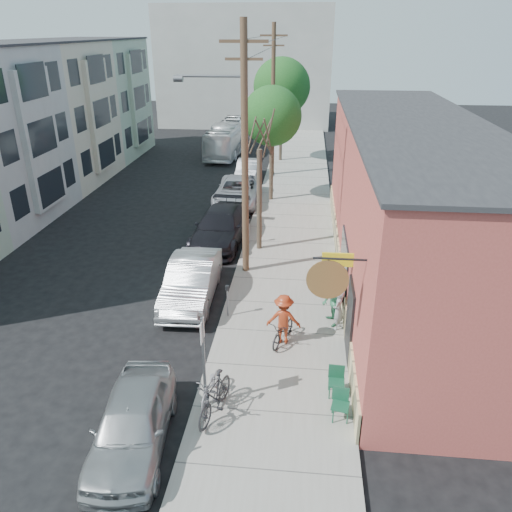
# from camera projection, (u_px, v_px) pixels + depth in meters

# --- Properties ---
(ground) EXTENTS (120.00, 120.00, 0.00)m
(ground) POSITION_uv_depth(u_px,v_px,m) (162.00, 329.00, 17.83)
(ground) COLOR black
(sidewalk) EXTENTS (4.50, 58.00, 0.15)m
(sidewalk) POSITION_uv_depth(u_px,v_px,m) (292.00, 222.00, 27.35)
(sidewalk) COLOR gray
(sidewalk) RESTS_ON ground
(cafe_building) EXTENTS (6.60, 20.20, 6.61)m
(cafe_building) POSITION_uv_depth(u_px,v_px,m) (406.00, 204.00, 20.14)
(cafe_building) COLOR #AA463F
(cafe_building) RESTS_ON ground
(apartment_row) EXTENTS (6.30, 32.00, 9.00)m
(apartment_row) POSITION_uv_depth(u_px,v_px,m) (26.00, 125.00, 29.71)
(apartment_row) COLOR #99AE93
(apartment_row) RESTS_ON ground
(end_cap_building) EXTENTS (18.00, 8.00, 12.00)m
(end_cap_building) POSITION_uv_depth(u_px,v_px,m) (246.00, 67.00, 53.50)
(end_cap_building) COLOR #A6A7A1
(end_cap_building) RESTS_ON ground
(sign_post) EXTENTS (0.07, 0.45, 2.80)m
(sign_post) POSITION_uv_depth(u_px,v_px,m) (203.00, 354.00, 13.37)
(sign_post) COLOR slate
(sign_post) RESTS_ON sidewalk
(parking_meter_near) EXTENTS (0.14, 0.14, 1.24)m
(parking_meter_near) POSITION_uv_depth(u_px,v_px,m) (227.00, 296.00, 18.00)
(parking_meter_near) COLOR slate
(parking_meter_near) RESTS_ON sidewalk
(parking_meter_far) EXTENTS (0.14, 0.14, 1.24)m
(parking_meter_far) POSITION_uv_depth(u_px,v_px,m) (249.00, 227.00, 24.18)
(parking_meter_far) COLOR slate
(parking_meter_far) RESTS_ON sidewalk
(utility_pole_near) EXTENTS (3.57, 0.28, 10.00)m
(utility_pole_near) POSITION_uv_depth(u_px,v_px,m) (243.00, 150.00, 19.64)
(utility_pole_near) COLOR #503A28
(utility_pole_near) RESTS_ON sidewalk
(utility_pole_far) EXTENTS (1.80, 0.28, 10.00)m
(utility_pole_far) POSITION_uv_depth(u_px,v_px,m) (273.00, 100.00, 33.96)
(utility_pole_far) COLOR #503A28
(utility_pole_far) RESTS_ON sidewalk
(tree_bare) EXTENTS (0.24, 0.24, 4.76)m
(tree_bare) POSITION_uv_depth(u_px,v_px,m) (259.00, 201.00, 23.00)
(tree_bare) COLOR #44392C
(tree_bare) RESTS_ON sidewalk
(tree_leafy_mid) EXTENTS (3.44, 3.44, 6.73)m
(tree_leafy_mid) POSITION_uv_depth(u_px,v_px,m) (272.00, 116.00, 28.77)
(tree_leafy_mid) COLOR #44392C
(tree_leafy_mid) RESTS_ON sidewalk
(tree_leafy_far) EXTENTS (4.31, 4.31, 7.75)m
(tree_leafy_far) POSITION_uv_depth(u_px,v_px,m) (282.00, 87.00, 37.71)
(tree_leafy_far) COLOR #44392C
(tree_leafy_far) RESTS_ON sidewalk
(patio_chair_a) EXTENTS (0.53, 0.53, 0.88)m
(patio_chair_a) POSITION_uv_depth(u_px,v_px,m) (336.00, 382.00, 14.21)
(patio_chair_a) COLOR #144831
(patio_chair_a) RESTS_ON sidewalk
(patio_chair_b) EXTENTS (0.59, 0.59, 0.88)m
(patio_chair_b) POSITION_uv_depth(u_px,v_px,m) (340.00, 405.00, 13.34)
(patio_chair_b) COLOR #144831
(patio_chair_b) RESTS_ON sidewalk
(patron_grey) EXTENTS (0.54, 0.64, 1.49)m
(patron_grey) POSITION_uv_depth(u_px,v_px,m) (338.00, 310.00, 17.27)
(patron_grey) COLOR gray
(patron_grey) RESTS_ON sidewalk
(patron_green) EXTENTS (0.85, 0.98, 1.73)m
(patron_green) POSITION_uv_depth(u_px,v_px,m) (333.00, 303.00, 17.48)
(patron_green) COLOR #276341
(patron_green) RESTS_ON sidewalk
(cyclist) EXTENTS (1.16, 0.69, 1.76)m
(cyclist) POSITION_uv_depth(u_px,v_px,m) (284.00, 319.00, 16.46)
(cyclist) COLOR maroon
(cyclist) RESTS_ON sidewalk
(cyclist_bike) EXTENTS (1.11, 1.77, 0.88)m
(cyclist_bike) POSITION_uv_depth(u_px,v_px,m) (283.00, 330.00, 16.65)
(cyclist_bike) COLOR black
(cyclist_bike) RESTS_ON sidewalk
(parked_bike_a) EXTENTS (1.06, 2.07, 1.20)m
(parked_bike_a) POSITION_uv_depth(u_px,v_px,m) (215.00, 396.00, 13.44)
(parked_bike_a) COLOR black
(parked_bike_a) RESTS_ON sidewalk
(parked_bike_b) EXTENTS (0.72, 1.60, 0.81)m
(parked_bike_b) POSITION_uv_depth(u_px,v_px,m) (211.00, 386.00, 14.11)
(parked_bike_b) COLOR slate
(parked_bike_b) RESTS_ON sidewalk
(car_0) EXTENTS (2.20, 4.56, 1.50)m
(car_0) POSITION_uv_depth(u_px,v_px,m) (132.00, 423.00, 12.53)
(car_0) COLOR #979B9E
(car_0) RESTS_ON ground
(car_1) EXTENTS (1.89, 5.04, 1.64)m
(car_1) POSITION_uv_depth(u_px,v_px,m) (192.00, 281.00, 19.42)
(car_1) COLOR #ADB0B5
(car_1) RESTS_ON ground
(car_2) EXTENTS (2.66, 5.83, 1.65)m
(car_2) POSITION_uv_depth(u_px,v_px,m) (221.00, 227.00, 24.69)
(car_2) COLOR black
(car_2) RESTS_ON ground
(car_3) EXTENTS (2.57, 5.55, 1.54)m
(car_3) POSITION_uv_depth(u_px,v_px,m) (237.00, 191.00, 30.25)
(car_3) COLOR #B3B4BB
(car_3) RESTS_ON ground
(car_4) EXTENTS (1.50, 4.16, 1.36)m
(car_4) POSITION_uv_depth(u_px,v_px,m) (248.00, 170.00, 35.11)
(car_4) COLOR #A3A5AA
(car_4) RESTS_ON ground
(bus) EXTENTS (2.71, 9.61, 2.65)m
(bus) POSITION_uv_depth(u_px,v_px,m) (229.00, 138.00, 42.21)
(bus) COLOR white
(bus) RESTS_ON ground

